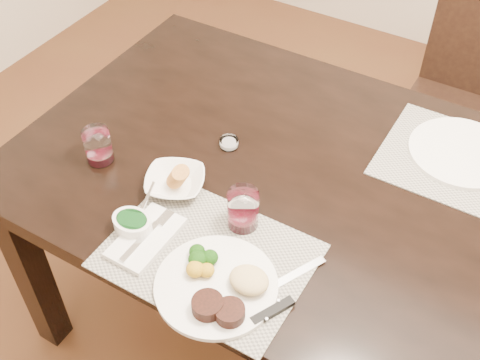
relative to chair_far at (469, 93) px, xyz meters
The scene contains 13 objects.
dining_table 0.95m from the chair_far, 90.00° to the right, with size 2.00×1.00×0.75m.
chair_far is the anchor object (origin of this frame).
placemat_near 1.34m from the chair_far, 103.66° to the right, with size 0.46×0.34×0.00m, color gray.
placemat_far 0.73m from the chair_far, 79.72° to the right, with size 0.46×0.34×0.00m, color gray.
dinner_plate 1.39m from the chair_far, 99.90° to the right, with size 0.27×0.27×0.05m.
napkin_fork 1.41m from the chair_far, 109.26° to the right, with size 0.11×0.19×0.02m.
steak_knife 1.34m from the chair_far, 94.83° to the right, with size 0.08×0.24×0.01m.
cracker_bowl 1.27m from the chair_far, 113.63° to the right, with size 0.20×0.20×0.07m.
sauce_ramekin 1.42m from the chair_far, 111.12° to the right, with size 0.10×0.15×0.08m.
wine_glass_near 1.23m from the chair_far, 104.09° to the right, with size 0.07×0.07×0.10m.
far_plate 0.70m from the chair_far, 82.06° to the right, with size 0.28×0.28×0.01m, color silver.
wine_glass_side 1.40m from the chair_far, 122.43° to the right, with size 0.07×0.07×0.10m.
salt_cellar 1.07m from the chair_far, 116.52° to the right, with size 0.05×0.05×0.02m.
Camera 1 is at (0.18, -1.04, 1.85)m, focal length 45.00 mm.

